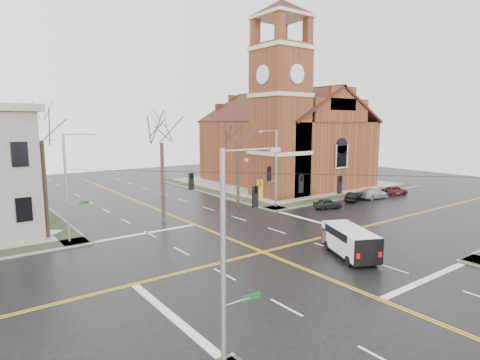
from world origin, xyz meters
TOP-DOWN VIEW (x-y plane):
  - ground at (0.00, 0.00)m, footprint 120.00×120.00m
  - sidewalks at (0.00, 0.00)m, footprint 80.00×80.00m
  - road_markings at (0.00, 0.00)m, footprint 100.00×100.00m
  - church at (24.76, 24.78)m, footprint 24.28×27.48m
  - signal_pole_ne at (11.32, 11.50)m, footprint 2.75×0.22m
  - signal_pole_nw at (-11.32, 11.50)m, footprint 2.75×0.22m
  - signal_pole_sw at (-11.32, -11.50)m, footprint 2.75×0.22m
  - span_wires at (0.00, 0.00)m, footprint 23.02×23.02m
  - traffic_signals at (-0.00, -0.67)m, footprint 8.21×8.26m
  - streetlight_north_a at (-10.65, 28.00)m, footprint 2.30×0.20m
  - streetlight_north_b at (-10.65, 48.00)m, footprint 2.30×0.20m
  - cargo_van at (4.65, -4.47)m, footprint 4.36×6.03m
  - parked_car_a at (16.26, 7.70)m, footprint 3.67×2.29m
  - parked_car_b at (22.23, 8.67)m, footprint 3.76×2.43m
  - parked_car_c at (25.88, 8.27)m, footprint 4.79×2.26m
  - parked_car_d at (30.65, 8.17)m, footprint 4.01×2.40m
  - tree_nw_far at (-12.65, 13.99)m, footprint 4.00×4.00m
  - tree_nw_near at (-1.60, 14.13)m, footprint 4.00×4.00m
  - tree_ne at (8.05, 14.27)m, footprint 4.00×4.00m

SIDE VIEW (x-z plane):
  - ground at x=0.00m, z-range 0.00..0.00m
  - road_markings at x=0.00m, z-range 0.00..0.01m
  - sidewalks at x=0.00m, z-range -0.01..0.16m
  - parked_car_a at x=16.26m, z-range 0.00..1.17m
  - parked_car_b at x=22.23m, z-range 0.00..1.17m
  - parked_car_d at x=30.65m, z-range 0.00..1.28m
  - parked_car_c at x=25.88m, z-range 0.00..1.35m
  - cargo_van at x=4.65m, z-range 0.20..2.35m
  - streetlight_north_a at x=-10.65m, z-range 0.47..8.47m
  - streetlight_north_b at x=-10.65m, z-range 0.47..8.47m
  - signal_pole_ne at x=11.32m, z-range 0.45..9.45m
  - signal_pole_nw at x=-11.32m, z-range 0.45..9.45m
  - signal_pole_sw at x=-11.32m, z-range 0.45..9.45m
  - traffic_signals at x=0.00m, z-range 4.80..6.10m
  - span_wires at x=0.00m, z-range 6.18..6.22m
  - tree_ne at x=8.05m, z-range 2.46..13.42m
  - church at x=24.76m, z-range -5.32..22.18m
  - tree_nw_near at x=-1.60m, z-range 2.62..14.34m
  - tree_nw_far at x=-12.65m, z-range 2.79..15.30m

